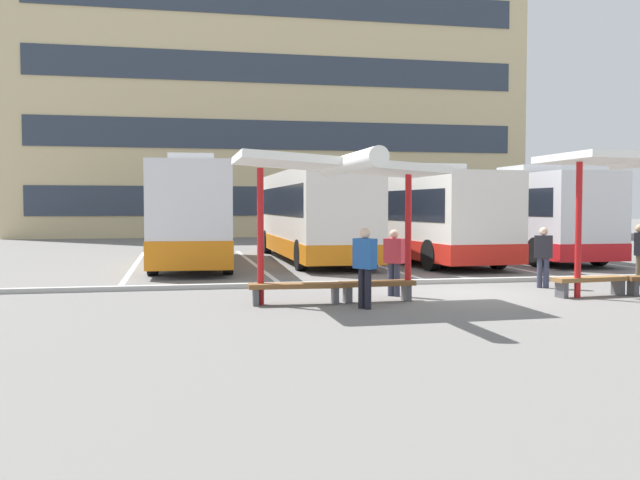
{
  "coord_description": "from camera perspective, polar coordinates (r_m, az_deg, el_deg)",
  "views": [
    {
      "loc": [
        -6.8,
        -15.59,
        2.08
      ],
      "look_at": [
        -2.79,
        4.1,
        1.09
      ],
      "focal_mm": 39.56,
      "sensor_mm": 36.0,
      "label": 1
    }
  ],
  "objects": [
    {
      "name": "coach_bus_1",
      "position": [
        26.71,
        -0.69,
        2.06
      ],
      "size": [
        2.65,
        11.56,
        3.68
      ],
      "color": "silver",
      "rests_on": "ground"
    },
    {
      "name": "waiting_shelter_1",
      "position": [
        17.38,
        24.43,
        5.71
      ],
      "size": [
        3.65,
        4.22,
        3.29
      ],
      "color": "red",
      "rests_on": "ground"
    },
    {
      "name": "terminal_building",
      "position": [
        53.32,
        -4.12,
        9.9
      ],
      "size": [
        34.83,
        12.87,
        20.06
      ],
      "color": "#D1BC8C",
      "rests_on": "ground"
    },
    {
      "name": "ground_plane",
      "position": [
        17.14,
        11.99,
        -4.23
      ],
      "size": [
        160.0,
        160.0,
        0.0
      ],
      "primitive_type": "plane",
      "color": "slate"
    },
    {
      "name": "bench_1",
      "position": [
        15.3,
        4.65,
        -3.76
      ],
      "size": [
        1.66,
        0.51,
        0.45
      ],
      "color": "brown",
      "rests_on": "ground"
    },
    {
      "name": "lane_stripe_0",
      "position": [
        25.2,
        -14.75,
        -2.01
      ],
      "size": [
        0.16,
        14.0,
        0.01
      ],
      "primitive_type": "cube",
      "color": "white",
      "rests_on": "ground"
    },
    {
      "name": "lane_stripe_2",
      "position": [
        26.06,
        3.65,
        -1.77
      ],
      "size": [
        0.16,
        14.0,
        0.01
      ],
      "primitive_type": "cube",
      "color": "white",
      "rests_on": "ground"
    },
    {
      "name": "coach_bus_3",
      "position": [
        29.41,
        15.03,
        1.93
      ],
      "size": [
        2.63,
        12.17,
        3.57
      ],
      "color": "silver",
      "rests_on": "ground"
    },
    {
      "name": "waiting_passenger_0",
      "position": [
        20.13,
        24.41,
        -0.78
      ],
      "size": [
        0.47,
        0.49,
        1.59
      ],
      "color": "brown",
      "rests_on": "ground"
    },
    {
      "name": "lane_stripe_3",
      "position": [
        27.43,
        11.99,
        -1.59
      ],
      "size": [
        0.16,
        14.0,
        0.01
      ],
      "primitive_type": "cube",
      "color": "white",
      "rests_on": "ground"
    },
    {
      "name": "coach_bus_0",
      "position": [
        25.22,
        -10.25,
        1.99
      ],
      "size": [
        2.91,
        11.01,
        3.75
      ],
      "color": "silver",
      "rests_on": "ground"
    },
    {
      "name": "waiting_passenger_2",
      "position": [
        16.22,
        6.01,
        -1.5
      ],
      "size": [
        0.48,
        0.46,
        1.53
      ],
      "color": "#33384C",
      "rests_on": "ground"
    },
    {
      "name": "waiting_passenger_3",
      "position": [
        14.18,
        3.65,
        -1.8
      ],
      "size": [
        0.45,
        0.51,
        1.64
      ],
      "color": "black",
      "rests_on": "ground"
    },
    {
      "name": "bench_2",
      "position": [
        17.28,
        21.02,
        -3.16
      ],
      "size": [
        1.88,
        0.62,
        0.45
      ],
      "color": "brown",
      "rests_on": "ground"
    },
    {
      "name": "lane_stripe_1",
      "position": [
        25.3,
        -5.39,
        -1.91
      ],
      "size": [
        0.16,
        14.0,
        0.01
      ],
      "primitive_type": "cube",
      "color": "white",
      "rests_on": "ground"
    },
    {
      "name": "platform_kerb",
      "position": [
        19.06,
        9.47,
        -3.31
      ],
      "size": [
        44.0,
        0.24,
        0.12
      ],
      "primitive_type": "cube",
      "color": "#ADADA8",
      "rests_on": "ground"
    },
    {
      "name": "lane_stripe_4",
      "position": [
        29.31,
        19.4,
        -1.41
      ],
      "size": [
        0.16,
        14.0,
        0.01
      ],
      "primitive_type": "cube",
      "color": "white",
      "rests_on": "ground"
    },
    {
      "name": "waiting_passenger_1",
      "position": [
        18.62,
        17.61,
        -1.06
      ],
      "size": [
        0.49,
        0.4,
        1.53
      ],
      "color": "#33384C",
      "rests_on": "ground"
    },
    {
      "name": "coach_bus_2",
      "position": [
        26.64,
        7.81,
        1.83
      ],
      "size": [
        3.47,
        11.13,
        3.51
      ],
      "color": "silver",
      "rests_on": "ground"
    },
    {
      "name": "waiting_shelter_0",
      "position": [
        14.82,
        1.52,
        5.84
      ],
      "size": [
        4.24,
        4.59,
        3.16
      ],
      "color": "red",
      "rests_on": "ground"
    },
    {
      "name": "bench_0",
      "position": [
        14.83,
        -1.98,
        -3.93
      ],
      "size": [
        2.0,
        0.51,
        0.45
      ],
      "color": "brown",
      "rests_on": "ground"
    }
  ]
}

